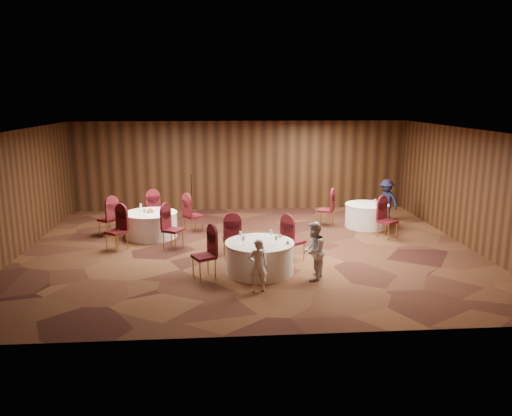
{
  "coord_description": "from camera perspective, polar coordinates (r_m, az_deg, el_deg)",
  "views": [
    {
      "loc": [
        -0.79,
        -12.9,
        4.03
      ],
      "look_at": [
        0.2,
        0.2,
        1.1
      ],
      "focal_mm": 35.0,
      "sensor_mm": 36.0,
      "label": 1
    }
  ],
  "objects": [
    {
      "name": "chairs_right",
      "position": [
        15.51,
        11.26,
        -0.82
      ],
      "size": [
        2.2,
        2.3,
        1.0
      ],
      "color": "#430D11",
      "rests_on": "ground"
    },
    {
      "name": "table_right",
      "position": [
        16.12,
        12.52,
        -0.83
      ],
      "size": [
        1.36,
        1.36,
        0.74
      ],
      "color": "silver",
      "rests_on": "ground"
    },
    {
      "name": "woman_a",
      "position": [
        10.52,
        0.21,
        -6.59
      ],
      "size": [
        0.46,
        0.35,
        1.15
      ],
      "primitive_type": "imported",
      "rotation": [
        0.0,
        0.0,
        3.33
      ],
      "color": "silver",
      "rests_on": "ground"
    },
    {
      "name": "ground",
      "position": [
        13.54,
        -0.78,
        -4.75
      ],
      "size": [
        12.0,
        12.0,
        0.0
      ],
      "primitive_type": "plane",
      "color": "black",
      "rests_on": "ground"
    },
    {
      "name": "chairs_left",
      "position": [
        14.88,
        -12.13,
        -1.43
      ],
      "size": [
        3.22,
        3.19,
        1.0
      ],
      "color": "#430D11",
      "rests_on": "ground"
    },
    {
      "name": "room_shell",
      "position": [
        13.09,
        -0.81,
        3.49
      ],
      "size": [
        12.0,
        12.0,
        12.0
      ],
      "color": "silver",
      "rests_on": "ground"
    },
    {
      "name": "table_left",
      "position": [
        14.93,
        -11.91,
        -1.87
      ],
      "size": [
        1.54,
        1.54,
        0.74
      ],
      "color": "silver",
      "rests_on": "ground"
    },
    {
      "name": "table_main",
      "position": [
        11.7,
        0.41,
        -5.64
      ],
      "size": [
        1.61,
        1.61,
        0.74
      ],
      "color": "silver",
      "rests_on": "ground"
    },
    {
      "name": "tabletop_right",
      "position": [
        15.79,
        13.46,
        0.78
      ],
      "size": [
        0.08,
        0.08,
        0.22
      ],
      "color": "silver",
      "rests_on": "table_right"
    },
    {
      "name": "tabletop_left",
      "position": [
        14.82,
        -11.99,
        -0.21
      ],
      "size": [
        0.8,
        0.82,
        0.22
      ],
      "color": "silver",
      "rests_on": "table_left"
    },
    {
      "name": "mic_stand",
      "position": [
        16.92,
        -7.34,
        0.21
      ],
      "size": [
        0.24,
        0.24,
        1.52
      ],
      "color": "black",
      "rests_on": "ground"
    },
    {
      "name": "tabletop_main",
      "position": [
        11.5,
        1.29,
        -3.54
      ],
      "size": [
        1.17,
        1.09,
        0.22
      ],
      "color": "silver",
      "rests_on": "table_main"
    },
    {
      "name": "woman_b",
      "position": [
        11.25,
        6.58,
        -4.91
      ],
      "size": [
        0.72,
        0.8,
        1.34
      ],
      "primitive_type": "imported",
      "rotation": [
        0.0,
        0.0,
        4.3
      ],
      "color": "silver",
      "rests_on": "ground"
    },
    {
      "name": "man_c",
      "position": [
        17.09,
        14.68,
        0.89
      ],
      "size": [
        0.92,
        1.02,
        1.38
      ],
      "primitive_type": "imported",
      "rotation": [
        0.0,
        0.0,
        5.31
      ],
      "color": "black",
      "rests_on": "ground"
    },
    {
      "name": "chairs_main",
      "position": [
        12.22,
        -1.35,
        -4.22
      ],
      "size": [
        2.93,
        2.03,
        1.0
      ],
      "color": "#430D11",
      "rests_on": "ground"
    }
  ]
}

